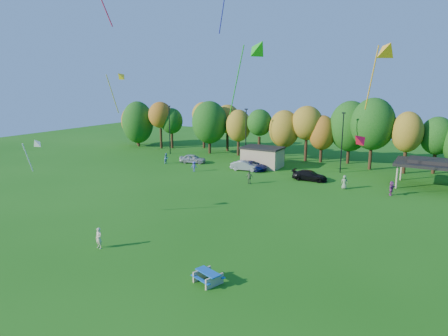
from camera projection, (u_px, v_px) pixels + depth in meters
The scene contains 21 objects.
ground at pixel (168, 284), 27.44m from camera, with size 160.00×160.00×0.00m, color #19600F.
tree_line at pixel (332, 129), 65.34m from camera, with size 93.57×10.55×11.15m.
lamp_posts at pixel (342, 141), 59.42m from camera, with size 64.50×0.25×9.09m.
utility_building at pixel (262, 157), 64.19m from camera, with size 6.30×4.30×3.25m.
pavilion at pixel (430, 163), 51.46m from camera, with size 8.20×6.20×3.77m.
picnic_table at pixel (208, 276), 27.48m from camera, with size 2.32×2.12×0.82m.
kite_flyer at pixel (99, 238), 33.07m from camera, with size 0.65×0.42×1.77m, color beige.
car_a at pixel (193, 159), 67.35m from camera, with size 1.76×4.38×1.49m, color #BABABA.
car_b at pixel (245, 166), 61.76m from camera, with size 1.60×4.58×1.51m, color gray.
car_c at pixel (252, 166), 62.07m from camera, with size 2.32×5.02×1.40m, color #0C134D.
car_d at pixel (310, 175), 55.62m from camera, with size 1.96×4.83×1.40m, color black.
far_person_0 at pixel (249, 178), 53.77m from camera, with size 1.01×0.42×1.73m, color #557246.
far_person_1 at pixel (194, 166), 61.06m from camera, with size 1.02×0.58×1.58m, color #5353B6.
far_person_2 at pixel (344, 182), 51.23m from camera, with size 0.87×0.57×1.79m, color #728E61.
far_person_4 at pixel (166, 158), 66.91m from camera, with size 0.86×0.67×1.76m, color teal.
far_person_5 at pixel (391, 188), 48.35m from camera, with size 1.65×0.53×1.78m, color #9A4086.
kite_0 at pixel (387, 49), 30.25m from camera, with size 2.43×3.33×5.63m.
kite_2 at pixel (36, 143), 37.74m from camera, with size 1.17×2.09×3.35m.
kite_8 at pixel (259, 48), 37.71m from camera, with size 4.40×2.99×7.63m.
kite_13 at pixel (120, 76), 49.72m from camera, with size 1.08×3.11×5.33m.
kite_14 at pixel (358, 139), 26.75m from camera, with size 1.43×1.48×1.20m.
Camera 1 is at (15.68, -19.94, 13.68)m, focal length 32.00 mm.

